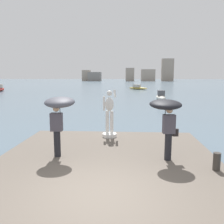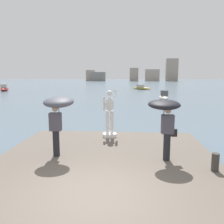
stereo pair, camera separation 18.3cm
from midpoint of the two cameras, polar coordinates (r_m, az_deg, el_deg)
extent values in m
plane|color=slate|center=(45.17, 2.59, 4.80)|extent=(400.00, 400.00, 0.00)
cube|color=#60564C|center=(7.23, -2.42, -14.77)|extent=(7.29, 9.08, 0.40)
cylinder|color=white|center=(10.52, -1.11, -5.62)|extent=(0.63, 0.63, 0.15)
cylinder|color=white|center=(10.40, -1.67, -2.50)|extent=(0.15, 0.15, 1.01)
cylinder|color=white|center=(10.38, -0.56, -2.52)|extent=(0.15, 0.15, 1.01)
ellipsoid|color=white|center=(10.26, -1.13, 1.92)|extent=(0.38, 0.26, 0.60)
sphere|color=white|center=(10.22, -1.14, 4.60)|extent=(0.24, 0.24, 0.24)
cylinder|color=white|center=(10.28, -2.46, 2.10)|extent=(0.10, 0.10, 0.62)
cylinder|color=white|center=(10.47, 0.19, 4.45)|extent=(0.10, 0.59, 0.40)
cylinder|color=black|center=(8.17, -13.78, -7.46)|extent=(0.22, 0.22, 0.88)
cube|color=#47424C|center=(8.00, -13.97, -2.36)|extent=(0.39, 0.25, 0.60)
sphere|color=tan|center=(7.93, -14.09, 0.80)|extent=(0.21, 0.21, 0.21)
cylinder|color=#262626|center=(7.95, -13.14, -0.10)|extent=(0.02, 0.02, 0.53)
ellipsoid|color=#4C4C56|center=(7.91, -13.23, 2.33)|extent=(1.03, 1.05, 0.43)
cylinder|color=black|center=(7.81, 12.79, -8.19)|extent=(0.22, 0.22, 0.88)
cube|color=#47424C|center=(7.63, 12.98, -2.86)|extent=(0.39, 0.26, 0.60)
sphere|color=tan|center=(7.55, 13.09, 0.45)|extent=(0.21, 0.21, 0.21)
cylinder|color=#262626|center=(7.59, 12.11, -0.58)|extent=(0.02, 0.02, 0.50)
ellipsoid|color=black|center=(7.54, 12.18, 1.82)|extent=(1.06, 1.08, 0.37)
cube|color=black|center=(7.76, 14.47, -4.84)|extent=(0.18, 0.11, 0.24)
cylinder|color=#38332D|center=(7.46, 23.42, -10.98)|extent=(0.21, 0.21, 0.52)
ellipsoid|color=silver|center=(31.85, 11.59, 3.53)|extent=(1.32, 4.20, 0.60)
cube|color=#4C4C51|center=(31.49, 11.68, 4.56)|extent=(0.92, 1.14, 0.69)
ellipsoid|color=#9E2D28|center=(53.97, -25.61, 4.98)|extent=(2.83, 4.85, 0.72)
cube|color=#B2ADA3|center=(53.60, -25.73, 5.70)|extent=(1.49, 1.77, 0.76)
ellipsoid|color=#B2993D|center=(55.02, 6.23, 5.75)|extent=(4.62, 4.32, 0.56)
cube|color=#B2ADA3|center=(55.25, 5.92, 6.35)|extent=(1.89, 1.82, 0.65)
cube|color=#A89989|center=(153.30, -6.27, 8.80)|extent=(4.86, 6.18, 6.84)
cube|color=gray|center=(147.70, -4.26, 8.57)|extent=(7.76, 7.22, 5.51)
cube|color=gray|center=(146.34, 4.31, 9.05)|extent=(5.16, 7.11, 7.94)
cube|color=#A89989|center=(146.99, 8.69, 8.81)|extent=(8.33, 5.60, 7.11)
cube|color=gray|center=(149.77, 13.28, 9.91)|extent=(7.00, 4.08, 13.55)
camera|label=1|loc=(0.09, -90.52, -0.08)|focal=37.67mm
camera|label=2|loc=(0.09, 89.48, 0.08)|focal=37.67mm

